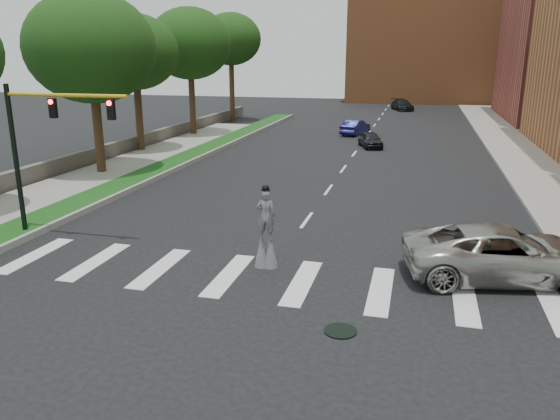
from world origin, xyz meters
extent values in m
plane|color=black|center=(0.00, 0.00, 0.00)|extent=(160.00, 160.00, 0.00)
cube|color=#124213|center=(-11.50, 20.00, 0.12)|extent=(2.00, 60.00, 0.25)
cube|color=gray|center=(-10.45, 20.00, 0.14)|extent=(0.20, 60.00, 0.28)
cube|color=gray|center=(-14.50, 10.00, 0.09)|extent=(4.00, 60.00, 0.18)
cube|color=gray|center=(12.50, 25.00, 0.09)|extent=(5.00, 90.00, 0.18)
cube|color=#524D46|center=(-17.00, 22.00, 0.55)|extent=(0.50, 56.00, 1.10)
cylinder|color=black|center=(3.00, -2.00, 0.02)|extent=(0.90, 0.90, 0.04)
cube|color=#BB6B3A|center=(6.00, 78.00, 9.00)|extent=(26.00, 14.00, 18.00)
cylinder|color=black|center=(-11.00, 3.00, 3.10)|extent=(0.20, 0.20, 6.20)
cylinder|color=gold|center=(-8.40, 3.00, 5.80)|extent=(5.20, 0.14, 0.14)
cube|color=black|center=(-9.00, 3.00, 5.30)|extent=(0.28, 0.18, 0.75)
cylinder|color=#FF0C0C|center=(-9.00, 2.90, 5.55)|extent=(0.18, 0.06, 0.18)
cube|color=black|center=(-6.50, 3.00, 5.30)|extent=(0.28, 0.18, 0.75)
cylinder|color=#FF0C0C|center=(-6.50, 2.90, 5.55)|extent=(0.18, 0.06, 0.18)
cylinder|color=#372416|center=(-0.09, 2.07, 0.51)|extent=(0.07, 0.07, 1.01)
cylinder|color=#372416|center=(-0.41, 2.05, 0.51)|extent=(0.07, 0.07, 1.01)
cone|color=#5A5A5E|center=(-0.09, 2.07, 0.63)|extent=(0.52, 0.52, 1.27)
cone|color=#5A5A5E|center=(-0.41, 2.05, 0.63)|extent=(0.52, 0.52, 1.27)
imported|color=#5A5A5E|center=(-0.25, 2.06, 1.92)|extent=(0.69, 0.48, 1.81)
sphere|color=black|center=(-0.25, 2.06, 2.88)|extent=(0.26, 0.26, 0.26)
cylinder|color=black|center=(-0.25, 2.06, 2.83)|extent=(0.34, 0.34, 0.02)
cube|color=gold|center=(-0.26, 2.20, 2.41)|extent=(0.22, 0.05, 0.10)
imported|color=#A4A29B|center=(7.71, 3.00, 0.90)|extent=(6.96, 4.21, 1.81)
imported|color=black|center=(0.89, 29.30, 0.63)|extent=(2.60, 3.97, 1.26)
imported|color=navy|center=(-1.17, 36.36, 0.70)|extent=(2.54, 4.46, 1.39)
imported|color=black|center=(2.20, 61.49, 0.73)|extent=(3.63, 5.45, 1.47)
cylinder|color=#372416|center=(-14.64, 14.67, 2.88)|extent=(0.56, 0.56, 5.76)
ellipsoid|color=black|center=(-14.64, 14.67, 7.69)|extent=(7.74, 7.74, 6.58)
cylinder|color=#372416|center=(-16.19, 22.74, 2.93)|extent=(0.56, 0.56, 5.85)
ellipsoid|color=black|center=(-16.19, 22.74, 7.48)|extent=(6.53, 6.53, 5.55)
cylinder|color=#372416|center=(-15.79, 32.08, 3.19)|extent=(0.56, 0.56, 6.39)
ellipsoid|color=black|center=(-15.79, 32.08, 8.25)|extent=(7.45, 7.45, 6.33)
cylinder|color=#372416|center=(-15.98, 43.76, 3.64)|extent=(0.56, 0.56, 7.29)
ellipsoid|color=black|center=(-15.98, 43.76, 8.94)|extent=(6.62, 6.62, 5.63)
camera|label=1|loc=(4.73, -15.39, 7.28)|focal=35.00mm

